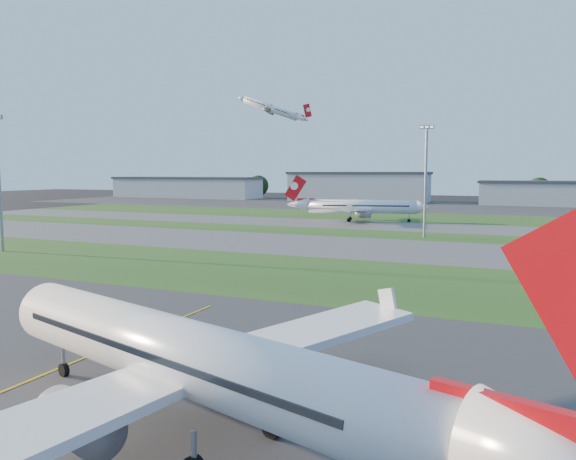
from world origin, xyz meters
The scene contains 17 objects.
grass_strip_a centered at (0.00, 52.00, 0.01)m, with size 300.00×34.00×0.01m, color #264E1A.
taxiway_a centered at (0.00, 85.00, 0.01)m, with size 300.00×32.00×0.01m, color #515154.
grass_strip_b centered at (0.00, 110.00, 0.01)m, with size 300.00×18.00×0.01m, color #264E1A.
taxiway_b centered at (0.00, 132.00, 0.01)m, with size 300.00×26.00×0.01m, color #515154.
grass_strip_c centered at (0.00, 165.00, 0.01)m, with size 300.00×40.00×0.01m, color #264E1A.
apron_far centered at (0.00, 225.00, 0.01)m, with size 400.00×80.00×0.01m, color #333335.
airliner_parked centered at (20.79, 2.50, 4.55)m, with size 40.42×34.01×12.97m.
airliner_taxiing centered at (-10.64, 142.94, 4.46)m, with size 40.01×33.53×12.71m.
airliner_departing centered at (-79.69, 224.05, 45.50)m, with size 33.11×27.85×10.61m.
light_mast_centre centered at (15.00, 108.00, 14.81)m, with size 3.20×0.70×25.80m.
hangar_far_west centered at (-150.00, 255.00, 6.14)m, with size 91.80×23.00×12.20m.
hangar_west centered at (-45.00, 255.00, 7.64)m, with size 71.40×23.00×15.20m.
hangar_east centered at (55.00, 255.00, 5.64)m, with size 81.60×23.00×11.20m.
tree_far_west centered at (-190.00, 268.00, 6.49)m, with size 11.00×11.00×12.00m.
tree_west centered at (-110.00, 270.00, 7.14)m, with size 12.10×12.10×13.20m.
tree_mid_west centered at (-20.00, 266.00, 5.84)m, with size 9.90×9.90×10.80m.
tree_mid_east centered at (40.00, 269.00, 6.81)m, with size 11.55×11.55×12.60m.
Camera 1 is at (38.20, -23.58, 15.23)m, focal length 35.00 mm.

